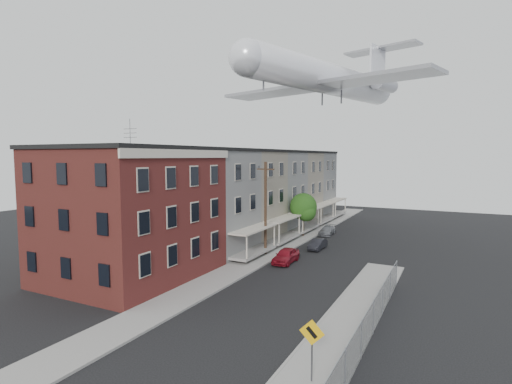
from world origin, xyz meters
TOP-DOWN VIEW (x-y plane):
  - ground at (0.00, 0.00)m, footprint 120.00×120.00m
  - sidewalk_left at (-5.50, 24.00)m, footprint 3.00×62.00m
  - sidewalk_right at (5.50, 6.00)m, footprint 3.00×26.00m
  - curb_left at (-4.05, 24.00)m, footprint 0.15×62.00m
  - curb_right at (4.05, 6.00)m, footprint 0.15×26.00m
  - corner_building at (-12.00, 7.00)m, footprint 10.31×12.30m
  - row_house_a at (-11.96, 16.50)m, footprint 11.98×7.00m
  - row_house_b at (-11.96, 23.50)m, footprint 11.98×7.00m
  - row_house_c at (-11.96, 30.50)m, footprint 11.98×7.00m
  - row_house_d at (-11.96, 37.50)m, footprint 11.98×7.00m
  - row_house_e at (-11.96, 44.50)m, footprint 11.98×7.00m
  - chainlink_fence at (7.00, 5.00)m, footprint 0.06×18.06m
  - warning_sign at (5.60, -1.03)m, footprint 1.10×0.11m
  - utility_pole at (-5.60, 18.00)m, footprint 1.80×0.26m
  - street_tree at (-5.27, 27.92)m, footprint 3.22×3.20m
  - car_near at (-2.71, 16.20)m, footprint 1.64×3.89m
  - car_mid at (-1.80, 22.47)m, footprint 1.17×3.25m
  - car_far at (-3.15, 30.31)m, footprint 1.59×3.70m
  - airplane at (-2.65, 28.80)m, footprint 25.84×29.55m

SIDE VIEW (x-z plane):
  - ground at x=0.00m, z-range 0.00..0.00m
  - sidewalk_left at x=-5.50m, z-range 0.00..0.12m
  - sidewalk_right at x=5.50m, z-range 0.00..0.12m
  - curb_left at x=-4.05m, z-range 0.00..0.14m
  - curb_right at x=4.05m, z-range 0.00..0.14m
  - car_far at x=-3.15m, z-range 0.00..1.06m
  - car_mid at x=-1.80m, z-range 0.00..1.07m
  - car_near at x=-2.71m, z-range 0.00..1.32m
  - chainlink_fence at x=7.00m, z-range 0.05..1.95m
  - warning_sign at x=5.60m, z-range 0.48..3.28m
  - street_tree at x=-5.27m, z-range 0.85..6.05m
  - utility_pole at x=-5.60m, z-range 0.17..9.17m
  - row_house_a at x=-11.96m, z-range -0.02..10.28m
  - row_house_b at x=-11.96m, z-range -0.02..10.28m
  - row_house_c at x=-11.96m, z-range -0.02..10.28m
  - row_house_d at x=-11.96m, z-range -0.02..10.28m
  - row_house_e at x=-11.96m, z-range -0.02..10.28m
  - corner_building at x=-12.00m, z-range -0.91..11.24m
  - airplane at x=-2.65m, z-range 14.02..22.56m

